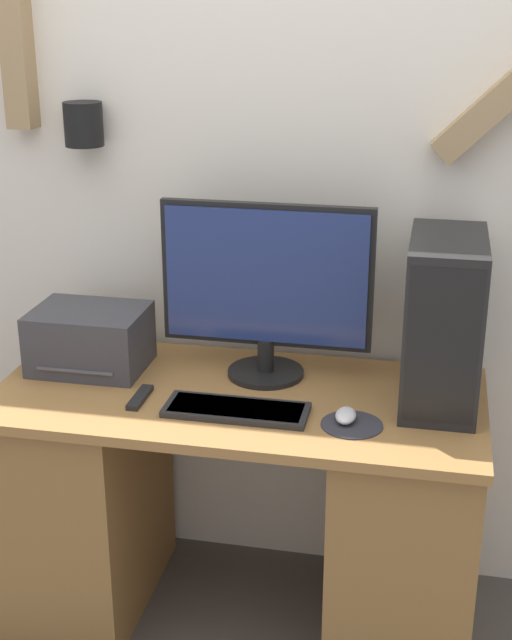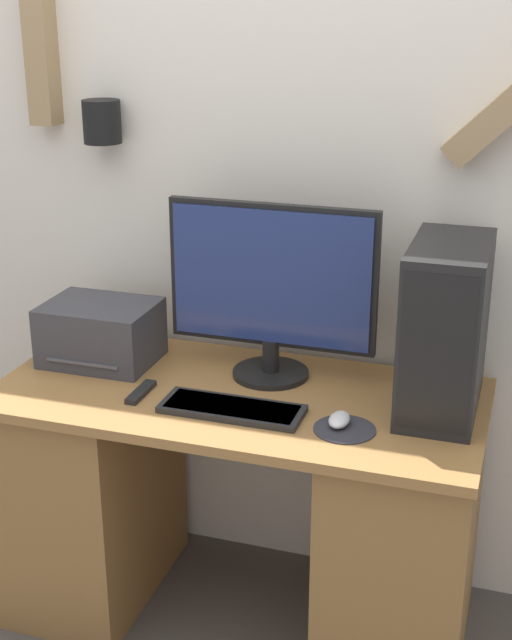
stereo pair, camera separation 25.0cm
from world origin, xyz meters
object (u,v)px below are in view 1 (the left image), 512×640
keyboard (236,410)px  printer (90,339)px  monitor (266,285)px  mouse (346,415)px  remote_control (140,397)px  computer_tower (443,321)px

keyboard → printer: bearing=156.9°
keyboard → monitor: bearing=83.8°
mouse → remote_control: bearing=178.2°
printer → computer_tower: bearing=-0.8°
monitor → keyboard: bearing=-96.2°
mouse → remote_control: size_ratio=0.62×
mouse → keyboard: bearing=-178.9°
remote_control → monitor: bearing=38.0°
mouse → computer_tower: 0.38m
mouse → monitor: bearing=135.7°
keyboard → printer: size_ratio=1.18×
computer_tower → remote_control: computer_tower is taller
printer → remote_control: printer is taller
keyboard → mouse: 0.30m
monitor → keyboard: monitor is taller
computer_tower → mouse: bearing=-140.7°
monitor → computer_tower: (0.52, -0.07, -0.05)m
monitor → mouse: size_ratio=6.79×
keyboard → computer_tower: size_ratio=0.84×
keyboard → printer: (-0.51, 0.22, 0.08)m
keyboard → printer: printer is taller
mouse → printer: (-0.82, 0.21, 0.07)m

